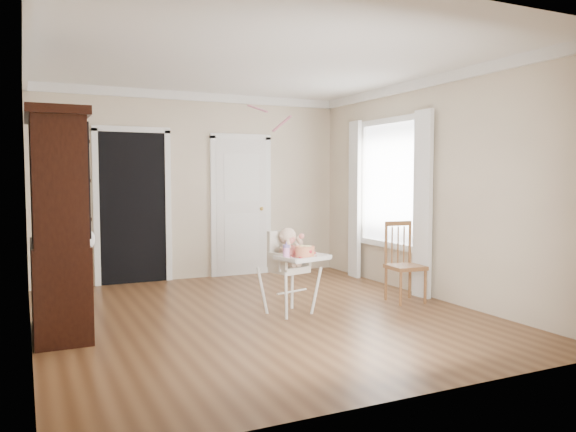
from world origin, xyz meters
name	(u,v)px	position (x,y,z in m)	size (l,w,h in m)	color
floor	(262,315)	(0.00, 0.00, 0.00)	(5.00, 5.00, 0.00)	#52321C
ceiling	(261,60)	(0.00, 0.00, 2.70)	(5.00, 5.00, 0.00)	white
wall_back	(195,186)	(0.00, 2.50, 1.35)	(4.50, 4.50, 0.00)	beige
wall_left	(27,192)	(-2.25, 0.00, 1.35)	(5.00, 5.00, 0.00)	beige
wall_right	(431,188)	(2.25, 0.00, 1.35)	(5.00, 5.00, 0.00)	beige
crown_molding	(261,66)	(0.00, 0.00, 2.64)	(4.50, 5.00, 0.12)	white
doorway	(133,204)	(-0.90, 2.48, 1.11)	(1.06, 0.05, 2.22)	black
closet_door	(241,207)	(0.70, 2.48, 1.02)	(0.96, 0.09, 2.13)	white
window_right	(387,192)	(2.18, 0.80, 1.29)	(0.13, 1.84, 2.30)	white
high_chair	(290,262)	(0.30, -0.06, 0.57)	(0.67, 0.77, 0.92)	white
baby	(288,248)	(0.30, -0.04, 0.71)	(0.31, 0.23, 0.44)	beige
cake	(305,252)	(0.38, -0.27, 0.70)	(0.26, 0.26, 0.12)	silver
sippy_cup	(286,251)	(0.19, -0.23, 0.71)	(0.07, 0.07, 0.18)	#FA99DB
china_cabinet	(59,223)	(-1.99, 0.19, 1.05)	(0.55, 1.24, 2.09)	black
dining_chair	(404,264)	(1.81, -0.08, 0.44)	(0.42, 0.42, 0.95)	brown
streamer	(257,109)	(0.45, 1.21, 2.35)	(0.03, 0.50, 0.02)	pink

